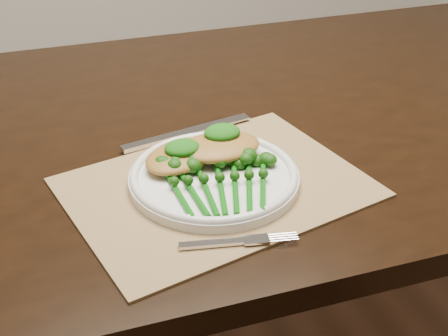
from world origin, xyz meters
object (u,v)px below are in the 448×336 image
object	(u,v)px
placemat	(217,187)
dining_table	(225,275)
broccolini_bundle	(221,189)
dinner_plate	(214,176)
chicken_fillet_left	(181,156)

from	to	relation	value
placemat	dining_table	bearing A→B (deg)	55.37
broccolini_bundle	placemat	bearing A→B (deg)	90.75
placemat	dinner_plate	bearing A→B (deg)	82.14
chicken_fillet_left	placemat	bearing A→B (deg)	-86.35
dinner_plate	chicken_fillet_left	xyz separation A→B (m)	(-0.04, 0.05, 0.02)
dinner_plate	broccolini_bundle	size ratio (longest dim) A/B	1.36
dinner_plate	chicken_fillet_left	bearing A→B (deg)	127.23
dinner_plate	dining_table	bearing A→B (deg)	65.83
placemat	chicken_fillet_left	size ratio (longest dim) A/B	3.42
dining_table	chicken_fillet_left	world-z (taller)	chicken_fillet_left
broccolini_bundle	dinner_plate	bearing A→B (deg)	93.54
dining_table	placemat	xyz separation A→B (m)	(-0.09, -0.21, 0.37)
dining_table	chicken_fillet_left	size ratio (longest dim) A/B	13.27
dining_table	broccolini_bundle	size ratio (longest dim) A/B	8.86
dinner_plate	chicken_fillet_left	distance (m)	0.06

